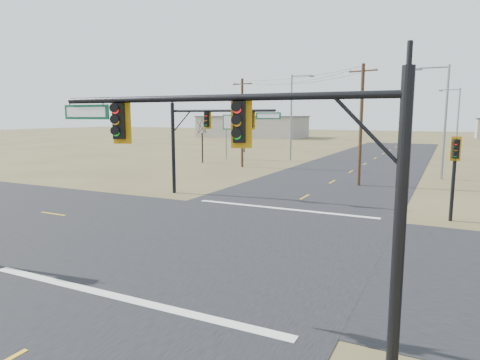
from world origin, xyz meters
name	(u,v)px	position (x,y,z in m)	size (l,w,h in m)	color
ground	(228,239)	(0.00, 0.00, 0.00)	(320.00, 320.00, 0.00)	brown
road_ew	(228,239)	(0.00, 0.00, 0.01)	(160.00, 14.00, 0.02)	black
road_ns	(228,239)	(0.00, 0.00, 0.01)	(14.00, 160.00, 0.02)	black
stop_bar_near	(121,297)	(0.00, -7.50, 0.03)	(12.00, 0.40, 0.01)	silver
stop_bar_far	(283,209)	(0.00, 7.50, 0.03)	(12.00, 0.40, 0.01)	silver
mast_arm_near	(248,148)	(4.69, -7.73, 5.08)	(10.34, 0.58, 6.97)	black
mast_arm_far	(207,129)	(-6.59, 9.28, 4.96)	(8.84, 0.45, 6.85)	black
pedestal_signal_ne	(455,161)	(9.60, 8.71, 3.45)	(0.66, 0.58, 4.80)	black
utility_pole_near	(361,124)	(2.47, 19.19, 5.25)	(2.43, 0.75, 10.15)	#4C3220
utility_pole_far	(242,122)	(-12.27, 26.72, 5.20)	(2.46, 0.29, 10.05)	#4C3220
highway_sign	(234,128)	(-17.11, 34.14, 4.27)	(3.21, 0.45, 6.04)	slate
streetlight_a	(443,116)	(8.53, 26.05, 5.87)	(2.92, 0.37, 10.44)	slate
streetlight_b	(456,120)	(9.76, 45.54, 5.30)	(2.63, 0.27, 9.45)	slate
streetlight_c	(293,113)	(-9.58, 36.47, 6.28)	(3.13, 0.50, 11.18)	slate
bare_tree_a	(202,126)	(-18.70, 28.47, 4.63)	(2.73, 2.73, 5.85)	black
bare_tree_b	(244,120)	(-20.85, 45.10, 5.26)	(3.29, 3.29, 6.58)	black
warehouse_left	(252,127)	(-40.00, 90.00, 2.75)	(28.00, 14.00, 5.50)	#9F998D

